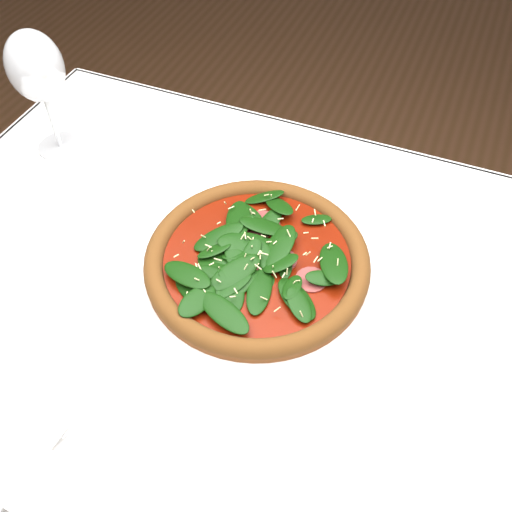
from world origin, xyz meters
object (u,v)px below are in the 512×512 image
at_px(plate, 257,268).
at_px(napkin, 24,477).
at_px(wine_glass, 36,69).
at_px(pizza, 257,258).

relative_size(plate, napkin, 2.41).
bearing_deg(wine_glass, pizza, -16.68).
xyz_separation_m(plate, napkin, (-0.12, -0.37, -0.00)).
xyz_separation_m(plate, wine_glass, (-0.43, 0.13, 0.14)).
xyz_separation_m(pizza, napkin, (-0.12, -0.37, -0.02)).
height_order(pizza, wine_glass, wine_glass).
height_order(plate, pizza, pizza).
bearing_deg(wine_glass, napkin, -58.81).
distance_m(pizza, wine_glass, 0.46).
bearing_deg(napkin, plate, 71.51).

